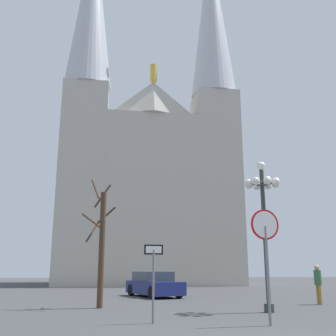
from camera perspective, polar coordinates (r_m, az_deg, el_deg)
cathedral at (r=41.83m, az=-2.84°, el=-0.27°), size 17.34×13.54×38.52m
stop_sign at (r=12.26m, az=13.60°, el=-9.98°), size 0.88×0.16×3.24m
one_way_arrow_sign at (r=12.38m, az=-2.07°, el=-14.50°), size 0.57×0.09×2.24m
street_lamp at (r=15.94m, az=13.29°, el=-5.48°), size 1.41×1.41×5.61m
bare_tree at (r=17.20m, az=-9.40°, el=-10.39°), size 1.44×1.57×5.26m
parked_car_near_navy at (r=23.50m, az=-2.01°, el=-16.11°), size 2.99×4.61×1.35m
pedestrian_walking at (r=19.72m, az=20.36°, el=-14.61°), size 0.32×0.32×1.69m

